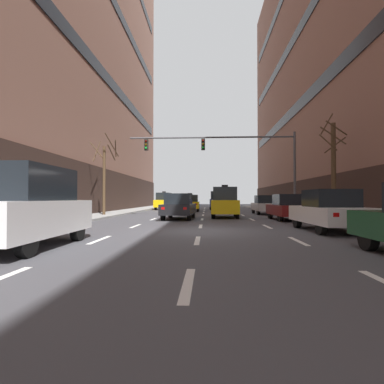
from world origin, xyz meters
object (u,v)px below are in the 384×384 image
object	(u,v)px
street_tree_0	(333,168)
car_driving_2	(27,207)
car_driving_3	(179,207)
car_driving_0	(217,200)
traffic_signal_0	(233,153)
car_parked_3	(265,205)
taxi_driving_4	(225,202)
taxi_driving_5	(190,203)
street_tree_1	(104,175)
car_parked_1	(329,211)
car_parked_2	(288,207)
taxi_driving_1	(164,201)

from	to	relation	value
street_tree_0	car_driving_2	bearing A→B (deg)	-142.01
car_driving_2	car_driving_3	world-z (taller)	car_driving_2
car_driving_0	traffic_signal_0	bearing A→B (deg)	-87.63
car_parked_3	traffic_signal_0	bearing A→B (deg)	-128.25
taxi_driving_4	street_tree_0	bearing A→B (deg)	-36.54
taxi_driving_4	taxi_driving_5	bearing A→B (deg)	106.87
street_tree_1	car_driving_3	bearing A→B (deg)	-24.45
car_driving_0	street_tree_0	world-z (taller)	street_tree_0
car_parked_1	car_parked_2	world-z (taller)	car_parked_1
car_parked_3	street_tree_1	distance (m)	13.50
traffic_signal_0	street_tree_0	xyz separation A→B (m)	(5.17, -5.28, -1.67)
street_tree_1	car_parked_1	bearing A→B (deg)	-37.67
taxi_driving_4	car_parked_2	distance (m)	4.55
taxi_driving_1	street_tree_0	size ratio (longest dim) A/B	0.69
taxi_driving_4	car_parked_1	xyz separation A→B (m)	(3.73, -8.98, -0.22)
car_parked_1	traffic_signal_0	xyz separation A→B (m)	(-3.08, 9.95, 3.88)
car_driving_3	traffic_signal_0	distance (m)	6.10
car_driving_2	car_parked_2	size ratio (longest dim) A/B	1.07
car_driving_0	car_driving_3	distance (m)	18.06
car_parked_1	street_tree_1	xyz separation A→B (m)	(-12.68, 9.79, 2.24)
taxi_driving_5	traffic_signal_0	distance (m)	10.45
taxi_driving_1	car_parked_2	bearing A→B (deg)	-60.19
car_parked_1	car_parked_2	bearing A→B (deg)	90.00
taxi_driving_4	street_tree_0	xyz separation A→B (m)	(5.82, -4.31, 1.98)
taxi_driving_1	car_driving_2	size ratio (longest dim) A/B	0.93
car_parked_1	street_tree_0	size ratio (longest dim) A/B	0.75
traffic_signal_0	street_tree_0	world-z (taller)	street_tree_0
taxi_driving_1	street_tree_0	xyz separation A→B (m)	(12.28, -19.49, 2.03)
car_driving_0	car_parked_3	xyz separation A→B (m)	(3.69, -11.06, -0.31)
taxi_driving_1	taxi_driving_4	distance (m)	16.49
taxi_driving_4	taxi_driving_1	bearing A→B (deg)	113.04
taxi_driving_4	traffic_signal_0	bearing A→B (deg)	56.15
car_parked_1	street_tree_0	distance (m)	5.57
taxi_driving_4	car_parked_3	distance (m)	6.14
car_driving_2	street_tree_1	bearing A→B (deg)	100.73
car_parked_1	street_tree_1	world-z (taller)	street_tree_1
taxi_driving_1	car_parked_1	size ratio (longest dim) A/B	0.93
street_tree_1	street_tree_0	bearing A→B (deg)	-19.12
car_driving_2	car_parked_3	size ratio (longest dim) A/B	1.07
taxi_driving_4	car_parked_2	bearing A→B (deg)	-34.83
taxi_driving_1	street_tree_0	world-z (taller)	street_tree_0
taxi_driving_5	car_parked_1	xyz separation A→B (m)	(6.75, -18.94, -0.01)
car_driving_3	street_tree_1	bearing A→B (deg)	155.55
taxi_driving_4	car_driving_2	bearing A→B (deg)	-114.34
taxi_driving_1	street_tree_0	distance (m)	23.12
taxi_driving_1	traffic_signal_0	bearing A→B (deg)	-63.42
car_driving_3	street_tree_1	distance (m)	6.82
car_driving_3	car_parked_1	size ratio (longest dim) A/B	0.98
car_parked_1	traffic_signal_0	bearing A→B (deg)	107.18
car_parked_3	street_tree_1	bearing A→B (deg)	-162.22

